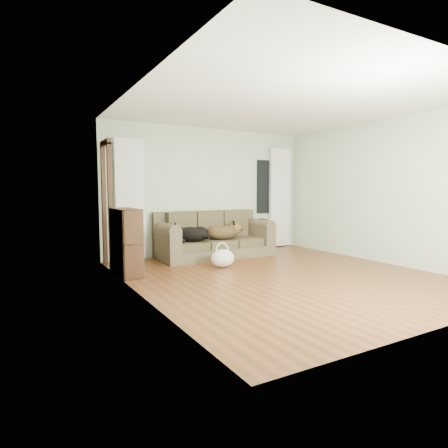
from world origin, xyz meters
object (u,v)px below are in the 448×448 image
dog_shepherd (223,232)px  tote_bag (222,258)px  sofa (215,234)px  dog_black_lab (189,235)px  bookshelf (126,243)px

dog_shepherd → tote_bag: (-0.54, -0.92, -0.33)m
sofa → dog_shepherd: size_ratio=3.36×
dog_black_lab → tote_bag: 1.01m
dog_shepherd → tote_bag: size_ratio=1.60×
dog_shepherd → bookshelf: bookshelf is taller
dog_shepherd → bookshelf: 2.22m
dog_black_lab → tote_bag: size_ratio=1.59×
sofa → tote_bag: size_ratio=5.37×
sofa → tote_bag: sofa is taller
sofa → dog_black_lab: 0.58m
bookshelf → tote_bag: bearing=-4.9°
dog_black_lab → dog_shepherd: size_ratio=1.00×
sofa → dog_shepherd: (0.16, -0.03, 0.04)m
dog_shepherd → tote_bag: dog_shepherd is taller
bookshelf → sofa: bearing=24.0°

